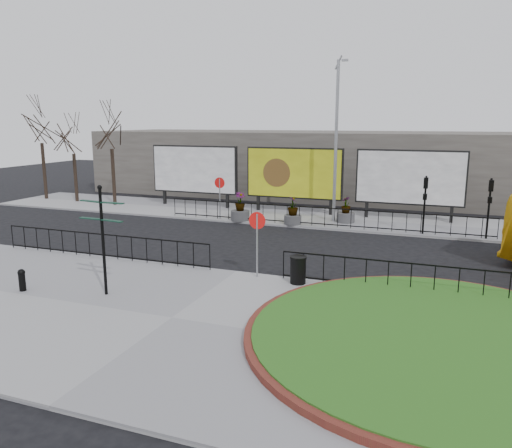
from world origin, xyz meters
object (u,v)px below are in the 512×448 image
at_px(bollard, 22,279).
at_px(litter_bin, 298,270).
at_px(planter_a, 240,210).
at_px(billboard_mid, 294,173).
at_px(planter_c, 346,213).
at_px(fingerpost_sign, 102,229).
at_px(planter_b, 293,214).
at_px(lamp_post, 336,139).

distance_m(bollard, litter_bin, 9.58).
bearing_deg(litter_bin, planter_a, 122.40).
bearing_deg(billboard_mid, planter_c, -28.05).
distance_m(fingerpost_sign, planter_a, 13.50).
xyz_separation_m(fingerpost_sign, planter_a, (-0.60, 13.38, -1.64)).
bearing_deg(planter_b, litter_bin, -72.59).
relative_size(billboard_mid, bollard, 8.02).
xyz_separation_m(billboard_mid, bollard, (-4.52, -17.67, -2.06)).
height_order(bollard, planter_a, planter_a).
bearing_deg(planter_c, lamp_post, 180.00).
bearing_deg(fingerpost_sign, planter_b, 86.47).
distance_m(planter_b, planter_c, 3.14).
bearing_deg(litter_bin, bollard, -154.68).
bearing_deg(billboard_mid, lamp_post, -33.25).
height_order(bollard, litter_bin, litter_bin).
xyz_separation_m(litter_bin, planter_a, (-6.35, 10.00, 0.09)).
xyz_separation_m(lamp_post, planter_c, (0.69, -0.00, -4.20)).
height_order(bollard, planter_c, planter_c).
bearing_deg(bollard, billboard_mid, 75.66).
bearing_deg(litter_bin, fingerpost_sign, -149.51).
height_order(lamp_post, planter_c, lamp_post).
distance_m(fingerpost_sign, litter_bin, 6.89).
bearing_deg(planter_a, planter_c, 15.16).
height_order(fingerpost_sign, planter_a, fingerpost_sign).
height_order(litter_bin, planter_c, planter_c).
distance_m(litter_bin, planter_b, 10.48).
bearing_deg(billboard_mid, planter_b, -74.30).
relative_size(lamp_post, planter_b, 5.89).
height_order(billboard_mid, lamp_post, lamp_post).
bearing_deg(bollard, lamp_post, 64.39).
xyz_separation_m(planter_a, planter_b, (3.21, 0.00, 0.00)).
bearing_deg(planter_a, bollard, -99.31).
bearing_deg(litter_bin, billboard_mid, 106.96).
height_order(billboard_mid, planter_c, billboard_mid).
bearing_deg(planter_b, lamp_post, 38.62).
height_order(lamp_post, planter_a, lamp_post).
height_order(fingerpost_sign, litter_bin, fingerpost_sign).
bearing_deg(planter_b, billboard_mid, 105.70).
xyz_separation_m(planter_a, planter_c, (5.91, 1.60, -0.08)).
xyz_separation_m(bollard, planter_b, (5.52, 14.10, 0.17)).
bearing_deg(litter_bin, planter_b, 107.41).
height_order(lamp_post, fingerpost_sign, lamp_post).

